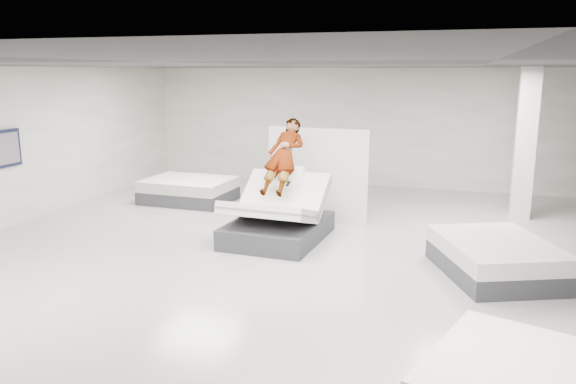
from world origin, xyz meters
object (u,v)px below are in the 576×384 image
(person, at_px, (284,169))
(remote, at_px, (288,184))
(flat_bed_left_far, at_px, (189,190))
(divider_panel, at_px, (317,175))
(flat_bed_right_far, at_px, (496,258))
(hero_bed, at_px, (278,218))
(column, at_px, (525,144))
(wall_poster, at_px, (2,149))

(person, bearing_deg, remote, -57.85)
(person, distance_m, flat_bed_left_far, 3.83)
(divider_panel, height_order, flat_bed_left_far, divider_panel)
(flat_bed_left_far, bearing_deg, flat_bed_right_far, -23.98)
(hero_bed, relative_size, column, 0.69)
(flat_bed_left_far, bearing_deg, divider_panel, -11.74)
(divider_panel, bearing_deg, person, -100.27)
(divider_panel, bearing_deg, hero_bed, -98.32)
(person, distance_m, flat_bed_right_far, 4.08)
(flat_bed_right_far, relative_size, wall_poster, 2.59)
(hero_bed, bearing_deg, flat_bed_left_far, 142.77)
(remote, xyz_separation_m, column, (4.24, 3.21, 0.50))
(hero_bed, distance_m, flat_bed_right_far, 3.89)
(hero_bed, xyz_separation_m, remote, (0.22, -0.04, 0.68))
(flat_bed_left_far, distance_m, column, 7.69)
(remote, bearing_deg, flat_bed_right_far, -7.91)
(flat_bed_right_far, bearing_deg, wall_poster, -179.36)
(divider_panel, distance_m, column, 4.46)
(person, bearing_deg, flat_bed_left_far, 149.69)
(flat_bed_left_far, height_order, wall_poster, wall_poster)
(wall_poster, bearing_deg, divider_panel, 23.03)
(flat_bed_left_far, relative_size, wall_poster, 2.19)
(column, xyz_separation_m, wall_poster, (-9.93, -4.00, 0.00))
(person, height_order, divider_panel, person)
(hero_bed, relative_size, flat_bed_right_far, 0.90)
(remote, bearing_deg, divider_panel, 89.28)
(flat_bed_left_far, relative_size, column, 0.65)
(hero_bed, xyz_separation_m, column, (4.46, 3.17, 1.18))
(hero_bed, bearing_deg, column, 35.38)
(column, bearing_deg, flat_bed_left_far, -173.71)
(flat_bed_right_far, distance_m, column, 4.16)
(remote, height_order, column, column)
(flat_bed_right_far, bearing_deg, person, 164.62)
(divider_panel, height_order, wall_poster, wall_poster)
(hero_bed, distance_m, column, 5.59)
(flat_bed_right_far, xyz_separation_m, column, (0.64, 3.90, 1.32))
(flat_bed_right_far, height_order, flat_bed_left_far, flat_bed_left_far)
(column, bearing_deg, flat_bed_right_far, -99.31)
(remote, distance_m, column, 5.34)
(person, xyz_separation_m, wall_poster, (-5.49, -1.15, 0.29))
(flat_bed_left_far, bearing_deg, column, 6.29)
(flat_bed_right_far, distance_m, wall_poster, 9.39)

